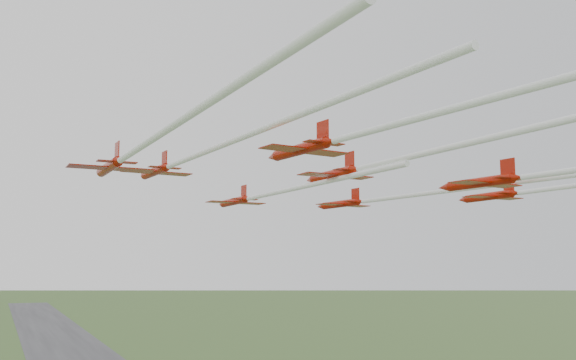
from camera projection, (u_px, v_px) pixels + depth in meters
name	position (u px, v px, depth m)	size (l,w,h in m)	color
jet_lead	(263.00, 195.00, 96.66)	(9.80, 52.45, 2.91)	#AA1504
jet_row2_left	(201.00, 154.00, 72.45)	(10.36, 64.17, 2.77)	#AA1504
jet_row2_right	(393.00, 197.00, 91.17)	(12.46, 52.24, 2.68)	#AA1504
jet_row3_left	(140.00, 147.00, 53.79)	(8.41, 52.40, 2.50)	#AA1504
jet_row3_mid	(386.00, 162.00, 69.97)	(9.61, 51.54, 2.85)	#AA1504
jet_row3_right	(551.00, 189.00, 84.54)	(9.54, 51.61, 2.83)	#AA1504
jet_row4_left	(432.00, 114.00, 44.75)	(12.67, 61.80, 2.52)	#AA1504
jet_row4_right	(563.00, 172.00, 64.89)	(11.53, 49.84, 2.83)	#AA1504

